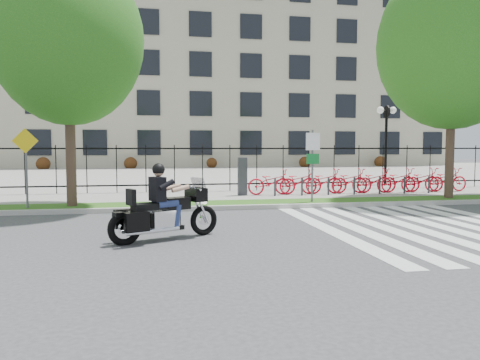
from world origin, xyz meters
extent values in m
plane|color=#353537|center=(0.00, 0.00, 0.00)|extent=(120.00, 120.00, 0.00)
cube|color=#A9A59F|center=(0.00, 4.10, 0.07)|extent=(60.00, 0.20, 0.15)
cube|color=#234E13|center=(0.00, 4.95, 0.07)|extent=(60.00, 1.50, 0.15)
cube|color=gray|center=(0.00, 7.45, 0.07)|extent=(60.00, 3.50, 0.15)
cube|color=gray|center=(0.00, 25.00, 0.05)|extent=(80.00, 34.00, 0.10)
cube|color=#ADA68C|center=(0.00, 45.00, 10.00)|extent=(60.00, 20.00, 20.00)
cylinder|color=black|center=(10.00, 12.00, 2.00)|extent=(0.14, 0.14, 4.00)
cylinder|color=black|center=(10.00, 12.00, 3.90)|extent=(0.06, 0.70, 0.70)
sphere|color=white|center=(9.65, 12.00, 4.00)|extent=(0.36, 0.36, 0.36)
sphere|color=white|center=(10.35, 12.00, 4.00)|extent=(0.36, 0.36, 0.36)
cylinder|color=#3C2A21|center=(-4.70, 4.95, 2.10)|extent=(0.32, 0.32, 3.91)
ellipsoid|color=#125013|center=(-4.70, 4.95, 5.49)|extent=(4.77, 4.77, 5.48)
cylinder|color=#3C2A21|center=(8.89, 4.95, 2.19)|extent=(0.32, 0.32, 4.08)
ellipsoid|color=#125013|center=(8.89, 4.95, 5.88)|extent=(5.51, 5.51, 6.34)
cube|color=#2D2D33|center=(1.38, 7.20, 0.90)|extent=(0.35, 0.25, 1.50)
imported|color=red|center=(2.58, 7.20, 0.66)|extent=(1.96, 0.68, 1.03)
cylinder|color=#2D2D33|center=(2.58, 6.70, 0.50)|extent=(0.08, 0.08, 0.70)
imported|color=red|center=(3.68, 7.20, 0.66)|extent=(1.96, 0.68, 1.03)
cylinder|color=#2D2D33|center=(3.68, 6.70, 0.50)|extent=(0.08, 0.08, 0.70)
imported|color=red|center=(4.78, 7.20, 0.66)|extent=(1.96, 0.68, 1.03)
cylinder|color=#2D2D33|center=(4.78, 6.70, 0.50)|extent=(0.08, 0.08, 0.70)
imported|color=red|center=(5.88, 7.20, 0.66)|extent=(1.96, 0.68, 1.03)
cylinder|color=#2D2D33|center=(5.88, 6.70, 0.50)|extent=(0.08, 0.08, 0.70)
imported|color=red|center=(6.98, 7.20, 0.66)|extent=(1.96, 0.68, 1.03)
cylinder|color=#2D2D33|center=(6.98, 6.70, 0.50)|extent=(0.08, 0.08, 0.70)
imported|color=red|center=(8.08, 7.20, 0.66)|extent=(1.96, 0.68, 1.03)
cylinder|color=#2D2D33|center=(8.08, 6.70, 0.50)|extent=(0.08, 0.08, 0.70)
imported|color=red|center=(9.18, 7.20, 0.66)|extent=(1.96, 0.68, 1.03)
cylinder|color=#2D2D33|center=(9.18, 6.70, 0.50)|extent=(0.08, 0.08, 0.70)
imported|color=red|center=(10.28, 7.20, 0.66)|extent=(1.96, 0.68, 1.03)
cylinder|color=#2D2D33|center=(10.28, 6.70, 0.50)|extent=(0.08, 0.08, 0.70)
cylinder|color=#59595B|center=(3.36, 4.60, 1.40)|extent=(0.07, 0.07, 2.50)
cube|color=white|center=(3.36, 4.56, 2.25)|extent=(0.50, 0.03, 0.60)
cube|color=#0C6626|center=(3.36, 4.56, 1.65)|extent=(0.45, 0.03, 0.35)
cylinder|color=#59595B|center=(-5.98, 4.60, 1.35)|extent=(0.07, 0.07, 2.40)
cube|color=yellow|center=(-5.98, 4.56, 2.25)|extent=(0.78, 0.03, 0.78)
torus|color=black|center=(-0.93, -0.11, 0.35)|extent=(0.69, 0.42, 0.70)
torus|color=black|center=(-2.68, -0.92, 0.35)|extent=(0.74, 0.45, 0.74)
cube|color=black|center=(-1.11, -0.20, 0.97)|extent=(0.51, 0.64, 0.31)
cube|color=#26262B|center=(-1.05, -0.17, 1.20)|extent=(0.35, 0.53, 0.31)
cube|color=silver|center=(-1.85, -0.54, 0.46)|extent=(0.70, 0.57, 0.41)
cube|color=black|center=(-1.58, -0.41, 0.79)|extent=(0.65, 0.55, 0.26)
cube|color=black|center=(-2.18, -0.69, 0.77)|extent=(0.80, 0.63, 0.14)
cube|color=black|center=(-2.54, -0.86, 1.00)|extent=(0.24, 0.36, 0.35)
cube|color=black|center=(-2.42, -1.14, 0.51)|extent=(0.53, 0.36, 0.41)
cube|color=black|center=(-2.67, -0.58, 0.51)|extent=(0.53, 0.36, 0.41)
cube|color=black|center=(-1.99, -0.60, 1.14)|extent=(0.39, 0.47, 0.53)
sphere|color=tan|center=(-1.96, -0.59, 1.53)|extent=(0.23, 0.23, 0.23)
sphere|color=black|center=(-1.96, -0.59, 1.57)|extent=(0.27, 0.27, 0.27)
camera|label=1|loc=(-2.06, -10.91, 2.05)|focal=35.00mm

